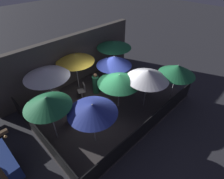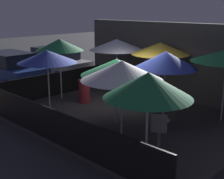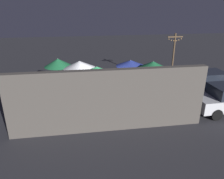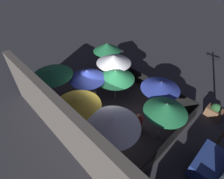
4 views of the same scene
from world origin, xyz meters
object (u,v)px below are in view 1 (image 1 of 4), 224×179
(patio_umbrella_2, at_px, (148,75))
(patio_umbrella_8, at_px, (177,70))
(patio_chair_0, at_px, (149,87))
(patio_chair_1, at_px, (82,90))
(patio_umbrella_3, at_px, (119,79))
(patio_umbrella_0, at_px, (114,61))
(dining_table_0, at_px, (114,81))
(patio_umbrella_6, at_px, (47,102))
(patio_umbrella_7, at_px, (75,58))
(patron_1, at_px, (72,115))
(patio_umbrella_1, at_px, (46,73))
(dining_table_1, at_px, (53,96))
(patio_umbrella_5, at_px, (92,108))
(patio_umbrella_4, at_px, (114,45))
(patron_0, at_px, (96,84))

(patio_umbrella_2, xyz_separation_m, patio_umbrella_8, (1.45, -0.78, -0.00))
(patio_chair_0, bearing_deg, patio_chair_1, 17.68)
(patio_chair_1, bearing_deg, patio_umbrella_3, 137.37)
(patio_umbrella_0, distance_m, dining_table_0, 1.39)
(patio_chair_0, bearing_deg, patio_umbrella_2, 80.25)
(patio_umbrella_0, bearing_deg, patio_umbrella_8, -61.38)
(patio_umbrella_0, distance_m, patio_umbrella_6, 4.46)
(patio_umbrella_3, bearing_deg, patio_umbrella_0, 54.31)
(patio_umbrella_7, bearing_deg, patron_1, -131.89)
(patio_umbrella_1, distance_m, patio_umbrella_6, 2.34)
(dining_table_0, xyz_separation_m, dining_table_1, (-3.34, 1.33, -0.03))
(patio_chair_0, bearing_deg, patio_umbrella_0, 0.00)
(patio_umbrella_0, height_order, dining_table_1, patio_umbrella_0)
(patio_umbrella_6, bearing_deg, patio_umbrella_5, -50.04)
(patio_umbrella_0, bearing_deg, patio_chair_1, 158.69)
(patio_umbrella_4, xyz_separation_m, patio_umbrella_6, (-5.72, -2.09, 0.05))
(patio_umbrella_2, bearing_deg, patio_umbrella_4, 71.44)
(patio_umbrella_2, distance_m, patio_umbrella_3, 1.41)
(patio_umbrella_2, height_order, patron_0, patio_umbrella_2)
(patio_umbrella_2, height_order, dining_table_1, patio_umbrella_2)
(patio_umbrella_0, xyz_separation_m, dining_table_1, (-3.34, 1.33, -1.41))
(patio_umbrella_6, bearing_deg, patio_umbrella_7, 39.39)
(patio_chair_1, distance_m, patron_1, 1.92)
(dining_table_0, relative_size, patio_chair_1, 0.89)
(patron_1, bearing_deg, patio_umbrella_0, 37.69)
(patio_chair_0, bearing_deg, patron_1, 41.53)
(patio_umbrella_3, bearing_deg, patron_1, 162.02)
(dining_table_0, height_order, dining_table_1, dining_table_0)
(patio_umbrella_7, bearing_deg, patio_umbrella_3, -79.99)
(dining_table_0, bearing_deg, patio_umbrella_2, -85.79)
(patio_umbrella_8, relative_size, dining_table_0, 2.68)
(patio_umbrella_6, relative_size, patio_umbrella_8, 1.06)
(patio_umbrella_2, relative_size, dining_table_1, 2.63)
(patio_umbrella_5, xyz_separation_m, patio_umbrella_7, (1.85, 3.78, 0.09))
(dining_table_0, height_order, patio_chair_1, patio_chair_1)
(patio_umbrella_7, xyz_separation_m, dining_table_0, (1.42, -1.68, -1.46))
(patio_umbrella_0, height_order, patio_umbrella_1, patio_umbrella_1)
(dining_table_1, bearing_deg, patio_umbrella_6, -116.61)
(patio_umbrella_3, bearing_deg, dining_table_1, 133.36)
(patron_1, bearing_deg, dining_table_0, 37.69)
(patio_umbrella_7, relative_size, patio_umbrella_8, 1.01)
(patron_0, xyz_separation_m, patron_1, (-2.37, -0.99, -0.11))
(patio_umbrella_4, relative_size, dining_table_0, 2.73)
(patio_umbrella_1, relative_size, dining_table_0, 2.74)
(patio_umbrella_3, height_order, dining_table_1, patio_umbrella_3)
(patio_umbrella_1, distance_m, patron_0, 2.91)
(patio_umbrella_6, bearing_deg, patio_umbrella_3, -8.05)
(patio_umbrella_6, xyz_separation_m, dining_table_1, (1.05, 2.09, -1.59))
(patio_chair_1, relative_size, patron_1, 0.85)
(patio_umbrella_2, bearing_deg, patio_chair_0, 22.21)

